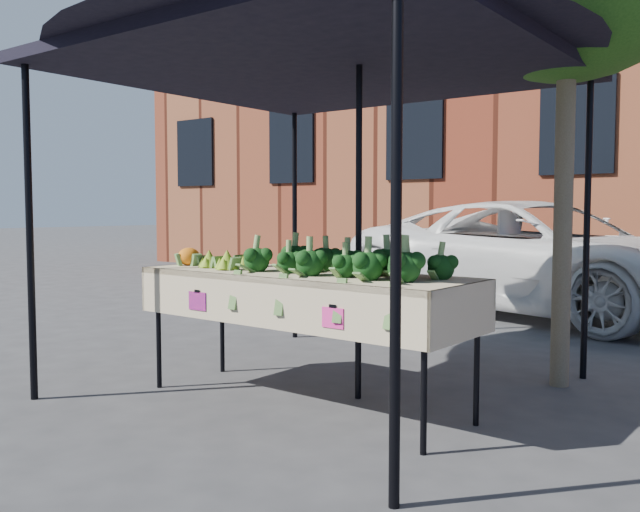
# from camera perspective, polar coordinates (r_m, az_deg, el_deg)

# --- Properties ---
(ground) EXTENTS (90.00, 90.00, 0.00)m
(ground) POSITION_cam_1_polar(r_m,az_deg,el_deg) (4.73, -2.24, -12.31)
(ground) COLOR #323235
(table) EXTENTS (2.42, 0.87, 0.90)m
(table) POSITION_cam_1_polar(r_m,az_deg,el_deg) (4.63, -1.49, -6.94)
(table) COLOR #C5B290
(table) RESTS_ON ground
(canopy) EXTENTS (3.16, 3.16, 2.74)m
(canopy) POSITION_cam_1_polar(r_m,az_deg,el_deg) (4.97, 0.39, 4.46)
(canopy) COLOR black
(canopy) RESTS_ON ground
(broccoli_heap) EXTENTS (1.45, 0.55, 0.23)m
(broccoli_heap) POSITION_cam_1_polar(r_m,az_deg,el_deg) (4.39, 2.03, -0.09)
(broccoli_heap) COLOR black
(broccoli_heap) RESTS_ON table
(romanesco_cluster) EXTENTS (0.41, 0.45, 0.18)m
(romanesco_cluster) POSITION_cam_1_polar(r_m,az_deg,el_deg) (4.99, -7.62, 0.05)
(romanesco_cluster) COLOR #95AC27
(romanesco_cluster) RESTS_ON table
(cauliflower_pair) EXTENTS (0.18, 0.18, 0.16)m
(cauliflower_pair) POSITION_cam_1_polar(r_m,az_deg,el_deg) (5.24, -10.90, 0.10)
(cauliflower_pair) COLOR orange
(cauliflower_pair) RESTS_ON table
(vehicle) EXTENTS (1.98, 2.67, 5.18)m
(vehicle) POSITION_cam_1_polar(r_m,az_deg,el_deg) (9.19, 18.01, 11.62)
(vehicle) COLOR white
(vehicle) RESTS_ON ground
(street_tree) EXTENTS (2.01, 2.01, 3.97)m
(street_tree) POSITION_cam_1_polar(r_m,az_deg,el_deg) (5.40, 19.82, 10.71)
(street_tree) COLOR #1E4C14
(street_tree) RESTS_ON ground
(building_left) EXTENTS (12.00, 8.00, 9.00)m
(building_left) POSITION_cam_1_polar(r_m,az_deg,el_deg) (17.70, 10.04, 14.17)
(building_left) COLOR maroon
(building_left) RESTS_ON ground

